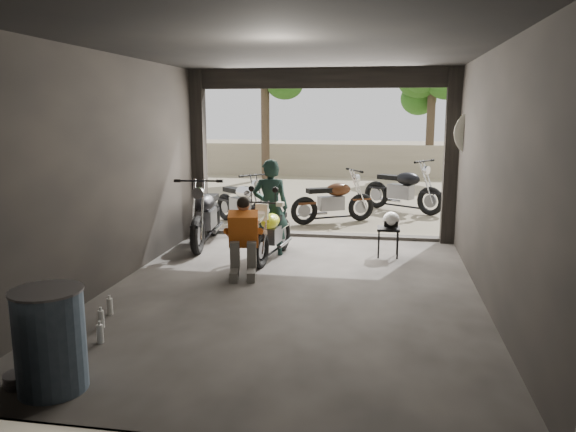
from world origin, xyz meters
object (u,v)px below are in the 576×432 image
(rider, at_px, (270,208))
(sign_post, at_px, (478,156))
(left_bike, at_px, (206,211))
(main_bike, at_px, (272,228))
(outside_bike_c, at_px, (403,185))
(outside_bike_b, at_px, (333,197))
(stool, at_px, (388,232))
(helmet, at_px, (391,220))
(outside_bike_a, at_px, (242,199))
(mechanic, at_px, (243,240))
(oil_drum, at_px, (50,342))

(rider, distance_m, sign_post, 3.62)
(left_bike, xyz_separation_m, sign_post, (4.74, 0.27, 1.04))
(main_bike, xyz_separation_m, rider, (-0.08, 0.25, 0.29))
(outside_bike_c, relative_size, rider, 1.16)
(outside_bike_b, relative_size, stool, 3.36)
(sign_post, bearing_deg, outside_bike_c, 128.62)
(helmet, bearing_deg, sign_post, -0.94)
(left_bike, bearing_deg, stool, -12.45)
(outside_bike_a, relative_size, rider, 1.04)
(left_bike, distance_m, outside_bike_b, 3.23)
(mechanic, distance_m, oil_drum, 3.74)
(left_bike, height_order, sign_post, sign_post)
(sign_post, bearing_deg, outside_bike_a, -176.62)
(helmet, xyz_separation_m, oil_drum, (-2.94, -5.19, -0.18))
(stool, height_order, helmet, helmet)
(outside_bike_a, bearing_deg, left_bike, -143.66)
(outside_bike_a, bearing_deg, oil_drum, -136.29)
(rider, bearing_deg, sign_post, -173.73)
(outside_bike_b, relative_size, oil_drum, 1.87)
(outside_bike_c, bearing_deg, stool, -150.91)
(outside_bike_a, relative_size, helmet, 5.87)
(helmet, bearing_deg, outside_bike_c, 62.26)
(stool, relative_size, sign_post, 0.21)
(rider, distance_m, helmet, 2.03)
(helmet, height_order, oil_drum, oil_drum)
(outside_bike_b, bearing_deg, stool, 172.76)
(outside_bike_c, relative_size, mechanic, 1.68)
(mechanic, bearing_deg, outside_bike_c, 56.30)
(oil_drum, bearing_deg, mechanic, 77.74)
(helmet, distance_m, sign_post, 1.85)
(outside_bike_a, xyz_separation_m, sign_post, (4.54, -1.60, 1.10))
(outside_bike_a, height_order, outside_bike_b, outside_bike_b)
(outside_bike_a, height_order, sign_post, sign_post)
(mechanic, bearing_deg, outside_bike_a, 93.39)
(mechanic, bearing_deg, helmet, 24.27)
(main_bike, xyz_separation_m, outside_bike_c, (2.24, 4.93, 0.12))
(left_bike, xyz_separation_m, stool, (3.28, -0.36, -0.20))
(main_bike, relative_size, stool, 3.10)
(rider, height_order, sign_post, sign_post)
(outside_bike_c, height_order, stool, outside_bike_c)
(mechanic, bearing_deg, main_bike, 66.72)
(stool, distance_m, helmet, 0.21)
(rider, height_order, stool, rider)
(outside_bike_b, bearing_deg, helmet, 173.63)
(outside_bike_c, distance_m, mechanic, 6.48)
(outside_bike_b, bearing_deg, left_bike, 109.26)
(main_bike, distance_m, outside_bike_b, 3.33)
(stool, bearing_deg, outside_bike_a, 144.33)
(outside_bike_b, xyz_separation_m, helmet, (1.22, -2.78, 0.06))
(outside_bike_a, relative_size, outside_bike_c, 0.89)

